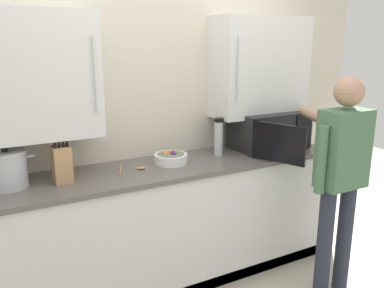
{
  "coord_description": "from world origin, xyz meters",
  "views": [
    {
      "loc": [
        -1.2,
        -1.62,
        1.82
      ],
      "look_at": [
        0.15,
        0.87,
        1.09
      ],
      "focal_mm": 37.38,
      "sensor_mm": 36.0,
      "label": 1
    }
  ],
  "objects": [
    {
      "name": "knife_block",
      "position": [
        -0.77,
        0.93,
        1.06
      ],
      "size": [
        0.11,
        0.15,
        0.32
      ],
      "color": "tan",
      "rests_on": "counter_unit"
    },
    {
      "name": "counter_unit",
      "position": [
        0.0,
        0.92,
        0.47
      ],
      "size": [
        2.73,
        0.6,
        0.94
      ],
      "color": "white",
      "rests_on": "ground_plane"
    },
    {
      "name": "fruit_bowl",
      "position": [
        0.02,
        0.95,
        0.98
      ],
      "size": [
        0.25,
        0.25,
        0.09
      ],
      "color": "white",
      "rests_on": "counter_unit"
    },
    {
      "name": "microwave_oven",
      "position": [
        0.9,
        0.95,
        1.09
      ],
      "size": [
        0.61,
        0.78,
        0.31
      ],
      "color": "black",
      "rests_on": "counter_unit"
    },
    {
      "name": "person_figure",
      "position": [
        0.96,
        0.2,
        0.95
      ],
      "size": [
        0.44,
        0.56,
        1.6
      ],
      "color": "#282D3D",
      "rests_on": "ground_plane"
    },
    {
      "name": "stock_pot",
      "position": [
        -1.09,
        0.97,
        1.05
      ],
      "size": [
        0.34,
        0.24,
        0.26
      ],
      "color": "#B7BABF",
      "rests_on": "counter_unit"
    },
    {
      "name": "back_wall_tiled",
      "position": [
        0.0,
        1.2,
        1.49
      ],
      "size": [
        4.03,
        0.44,
        2.89
      ],
      "color": "beige",
      "rests_on": "ground_plane"
    },
    {
      "name": "thermos_flask",
      "position": [
        0.45,
        0.97,
        1.09
      ],
      "size": [
        0.07,
        0.07,
        0.3
      ],
      "color": "#B7BABF",
      "rests_on": "counter_unit"
    },
    {
      "name": "wooden_spoon",
      "position": [
        -0.3,
        0.95,
        0.95
      ],
      "size": [
        0.22,
        0.22,
        0.02
      ],
      "color": "tan",
      "rests_on": "counter_unit"
    }
  ]
}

